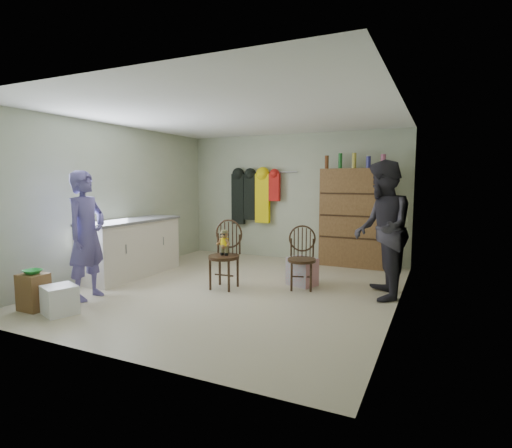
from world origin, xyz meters
The scene contains 13 objects.
ground_plane centered at (0.00, 0.00, 0.00)m, with size 5.00×5.00×0.00m, color beige.
room_walls centered at (0.00, 0.53, 1.58)m, with size 5.00×5.00×5.00m.
counter centered at (-1.95, 0.00, 0.47)m, with size 0.64×1.86×0.94m.
stool centered at (-1.79, -1.90, 0.23)m, with size 0.32×0.27×0.45m, color brown.
bowl centered at (-1.79, -1.90, 0.48)m, with size 0.21×0.21×0.05m, color green.
plastic_tub centered at (-1.37, -1.87, 0.17)m, with size 0.36×0.34×0.34m, color white.
chair_front centered at (-0.15, 0.00, 0.57)m, with size 0.47×0.47×1.01m.
chair_far centered at (0.88, 0.45, 0.50)m, with size 0.51×0.51×0.92m.
striped_bag centered at (0.83, 0.60, 0.21)m, with size 0.40×0.31×0.42m, color #E57273.
person_left centered at (-1.57, -1.24, 0.86)m, with size 0.63×0.41×1.72m, color #5A5297.
person_right centered at (2.00, 0.43, 0.93)m, with size 0.90×0.70×1.86m, color #2D2B33.
dresser centered at (1.25, 2.30, 0.91)m, with size 1.20×0.39×2.07m.
coat_rack centered at (-0.83, 2.38, 1.25)m, with size 1.42×0.12×1.09m.
Camera 1 is at (2.71, -5.06, 1.59)m, focal length 28.00 mm.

